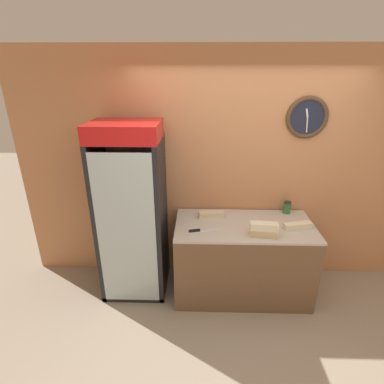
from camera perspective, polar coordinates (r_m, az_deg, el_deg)
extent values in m
plane|color=gray|center=(3.19, 11.28, -28.59)|extent=(14.00, 14.00, 0.00)
cube|color=tan|center=(3.53, 9.58, 3.81)|extent=(5.20, 0.06, 2.70)
torus|color=#4C3823|center=(3.49, 21.09, 13.09)|extent=(0.45, 0.05, 0.45)
cylinder|color=#1E2338|center=(3.49, 21.09, 13.09)|extent=(0.37, 0.01, 0.37)
cube|color=white|center=(3.47, 21.07, 13.83)|extent=(0.04, 0.01, 0.10)
cube|color=white|center=(3.49, 21.05, 11.80)|extent=(0.02, 0.01, 0.16)
cube|color=brown|center=(3.57, 9.49, -12.55)|extent=(1.51, 0.74, 0.86)
cube|color=#BCB2A3|center=(3.33, 9.98, -6.29)|extent=(1.51, 0.74, 0.02)
cube|color=black|center=(3.67, -10.24, -3.01)|extent=(0.70, 0.04, 1.80)
cube|color=black|center=(3.50, -16.42, -4.94)|extent=(0.05, 0.62, 1.80)
cube|color=black|center=(3.36, -5.72, -5.27)|extent=(0.05, 0.62, 1.80)
cube|color=black|center=(3.90, -10.18, -16.62)|extent=(0.70, 0.62, 0.05)
cube|color=white|center=(3.65, -10.32, -3.20)|extent=(0.60, 0.02, 1.70)
cube|color=silver|center=(3.15, -12.39, -7.80)|extent=(0.60, 0.01, 1.70)
cube|color=red|center=(3.06, -12.71, 11.27)|extent=(0.70, 0.56, 0.18)
cube|color=silver|center=(3.60, -10.77, -10.86)|extent=(0.58, 0.50, 0.01)
cube|color=silver|center=(3.40, -11.26, -5.13)|extent=(0.58, 0.50, 0.01)
cube|color=silver|center=(3.23, -11.80, 1.26)|extent=(0.58, 0.50, 0.01)
cylinder|color=#B2231E|center=(3.17, -12.49, -5.37)|extent=(0.06, 0.06, 0.18)
cylinder|color=#B2231E|center=(3.12, -12.69, -3.29)|extent=(0.02, 0.02, 0.08)
cylinder|color=#5B2D19|center=(3.40, -11.83, -11.89)|extent=(0.06, 0.06, 0.12)
cylinder|color=#5B2D19|center=(3.35, -11.95, -10.70)|extent=(0.02, 0.02, 0.05)
cylinder|color=#5B2D19|center=(3.41, -13.20, -11.62)|extent=(0.06, 0.06, 0.14)
cylinder|color=#5B2D19|center=(3.35, -13.36, -10.15)|extent=(0.02, 0.02, 0.06)
cylinder|color=orange|center=(3.14, -8.20, -5.85)|extent=(0.07, 0.07, 0.13)
cylinder|color=orange|center=(3.10, -8.29, -4.36)|extent=(0.03, 0.03, 0.06)
cylinder|color=orange|center=(3.06, -15.43, 1.30)|extent=(0.08, 0.08, 0.15)
cylinder|color=orange|center=(3.02, -15.64, 3.21)|extent=(0.03, 0.03, 0.06)
cylinder|color=gold|center=(3.22, -14.74, -5.66)|extent=(0.06, 0.06, 0.13)
cylinder|color=gold|center=(3.17, -14.91, -4.14)|extent=(0.02, 0.02, 0.06)
cylinder|color=#2D6B38|center=(3.14, -10.13, -5.43)|extent=(0.06, 0.06, 0.18)
cylinder|color=#2D6B38|center=(3.08, -10.30, -3.31)|extent=(0.02, 0.02, 0.08)
cylinder|color=#B2BCCC|center=(3.01, -12.44, 1.17)|extent=(0.07, 0.07, 0.14)
cylinder|color=#B2BCCC|center=(2.98, -12.60, 2.94)|extent=(0.03, 0.03, 0.06)
cylinder|color=gold|center=(3.37, -10.14, -11.68)|extent=(0.07, 0.07, 0.16)
cylinder|color=gold|center=(3.31, -10.27, -10.08)|extent=(0.03, 0.03, 0.07)
cube|color=tan|center=(3.13, 13.46, -7.58)|extent=(0.29, 0.13, 0.08)
cube|color=beige|center=(3.09, 13.59, -6.38)|extent=(0.29, 0.11, 0.08)
cube|color=beige|center=(3.42, 3.73, -4.27)|extent=(0.29, 0.11, 0.07)
cube|color=beige|center=(3.37, 19.47, -6.10)|extent=(0.31, 0.15, 0.07)
cube|color=silver|center=(3.18, 3.55, -7.17)|extent=(0.23, 0.09, 0.00)
cube|color=black|center=(3.14, 0.49, -7.35)|extent=(0.12, 0.05, 0.02)
cylinder|color=#336B38|center=(3.67, 17.62, -2.91)|extent=(0.09, 0.09, 0.13)
cylinder|color=#262628|center=(3.64, 17.75, -1.89)|extent=(0.08, 0.08, 0.01)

